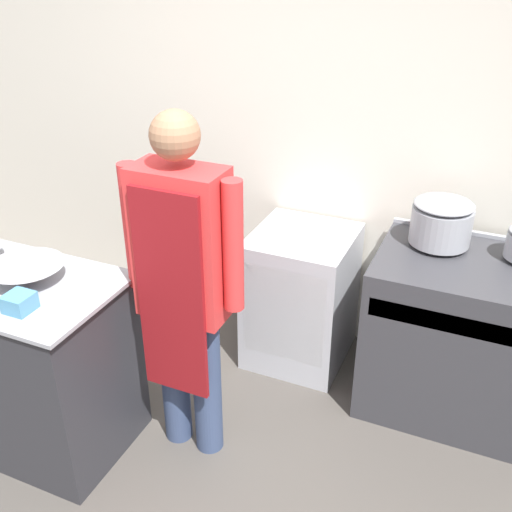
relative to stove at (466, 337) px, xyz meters
name	(u,v)px	position (x,y,z in m)	size (l,w,h in m)	color
wall_back	(314,130)	(-1.04, 0.43, 0.90)	(8.00, 0.05, 2.70)	silver
prep_counter	(20,359)	(-2.03, -1.12, 0.02)	(1.12, 0.64, 0.93)	#2D2D33
stove	(466,337)	(0.00, 0.00, 0.00)	(1.01, 0.70, 0.92)	#38383D
fridge_unit	(301,297)	(-0.97, 0.08, -0.03)	(0.57, 0.59, 0.84)	silver
person_cook	(183,278)	(-1.21, -0.85, 0.54)	(0.59, 0.24, 1.75)	#38476B
mixing_bowl	(27,273)	(-1.91, -1.08, 0.53)	(0.36, 0.36, 0.09)	#9EA0A8
plastic_tub	(19,302)	(-1.76, -1.28, 0.52)	(0.11, 0.11, 0.08)	teal
stock_pot	(442,221)	(-0.23, 0.12, 0.59)	(0.31, 0.31, 0.24)	#9EA0A8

